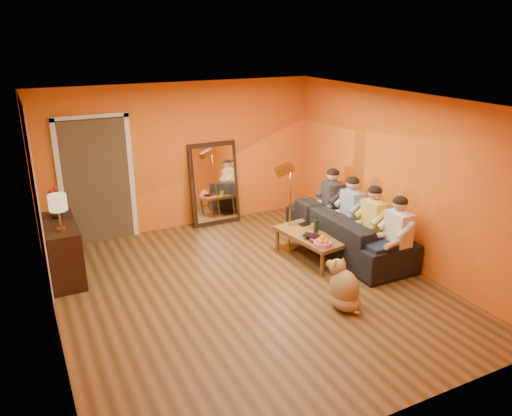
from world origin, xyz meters
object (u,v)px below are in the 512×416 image
table_lamp (59,213)px  person_far_right (332,203)px  mirror_frame (214,184)px  wine_bottle (316,225)px  dog (344,284)px  sideboard (63,250)px  sofa (348,231)px  person_mid_right (352,213)px  laptop (309,224)px  coffee_table (311,246)px  tumbler (314,227)px  floor_lamp (290,208)px  person_far_left (398,236)px  person_mid_left (373,224)px  vase (56,211)px

table_lamp → person_far_right: bearing=-1.7°
mirror_frame → wine_bottle: bearing=-69.6°
person_far_right → dog: bearing=-120.6°
mirror_frame → dog: bearing=-84.4°
mirror_frame → dog: (0.35, -3.58, -0.43)m
sideboard → table_lamp: (0.00, -0.30, 0.68)m
sideboard → sofa: size_ratio=0.49×
sofa → person_mid_right: bearing=-52.4°
person_far_right → wine_bottle: person_far_right is taller
person_mid_right → laptop: size_ratio=3.88×
sofa → coffee_table: sofa is taller
laptop → mirror_frame: bearing=104.2°
sofa → tumbler: 0.59m
floor_lamp → dog: (-0.28, -1.90, -0.39)m
mirror_frame → wine_bottle: mirror_frame is taller
person_far_left → person_mid_right: bearing=90.0°
wine_bottle → floor_lamp: bearing=110.1°
dog → person_mid_left: 1.59m
sofa → laptop: (-0.51, 0.37, 0.08)m
mirror_frame → person_mid_right: 2.60m
coffee_table → floor_lamp: bearing=98.6°
sideboard → person_far_right: person_far_right is taller
coffee_table → person_mid_left: size_ratio=1.00×
person_mid_left → vase: bearing=157.8°
person_mid_left → mirror_frame: bearing=121.2°
person_far_left → vase: (-4.37, 2.33, 0.35)m
dog → person_mid_right: (1.23, 1.52, 0.28)m
table_lamp → person_far_right: table_lamp is taller
sideboard → table_lamp: bearing=-90.0°
person_far_left → person_mid_left: 0.55m
tumbler → person_far_left: bearing=-58.6°
person_mid_right → laptop: (-0.64, 0.27, -0.18)m
mirror_frame → sofa: mirror_frame is taller
coffee_table → floor_lamp: floor_lamp is taller
tumbler → person_mid_left: bearing=-40.3°
table_lamp → sofa: table_lamp is taller
sofa → floor_lamp: 1.01m
mirror_frame → floor_lamp: mirror_frame is taller
table_lamp → laptop: bearing=-6.3°
floor_lamp → person_far_left: floor_lamp is taller
tumbler → table_lamp: bearing=170.1°
table_lamp → floor_lamp: bearing=-5.1°
mirror_frame → sofa: 2.63m
sideboard → table_lamp: size_ratio=2.31×
person_mid_right → wine_bottle: bearing=-170.4°
person_far_left → person_far_right: 1.65m
sofa → person_far_right: bearing=-11.3°
table_lamp → dog: (3.14, -2.20, -0.77)m
table_lamp → sofa: bearing=-10.4°
mirror_frame → person_mid_right: (1.58, -2.06, -0.15)m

